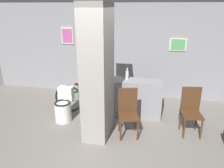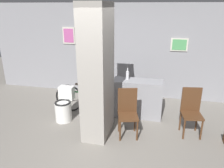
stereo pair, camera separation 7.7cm
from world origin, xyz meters
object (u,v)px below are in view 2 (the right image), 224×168
Objects in this scene: toilet at (64,107)px; chair_near_pillar at (128,111)px; chair_by_doorway at (191,110)px; bottle_tall at (127,75)px; bicycle at (90,99)px.

toilet is 0.77× the size of chair_near_pillar.
bottle_tall is at bearing 149.93° from chair_by_doorway.
chair_near_pillar is at bearing -11.00° from toilet.
toilet is 2.79m from chair_by_doorway.
toilet is 0.77× the size of chair_by_doorway.
bicycle is at bearing -168.91° from bottle_tall.
chair_near_pillar is 1.30m from chair_by_doorway.
chair_by_doorway is at bearing -21.72° from bottle_tall.
bicycle reaches higher than toilet.
chair_near_pillar and chair_by_doorway have the same top height.
toilet is 0.42× the size of bicycle.
bicycle is (-1.03, 0.71, -0.16)m from chair_near_pillar.
chair_by_doorway is at bearing -9.61° from bicycle.
bottle_tall reaches higher than bicycle.
bottle_tall is (-0.15, 0.88, 0.48)m from chair_near_pillar.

